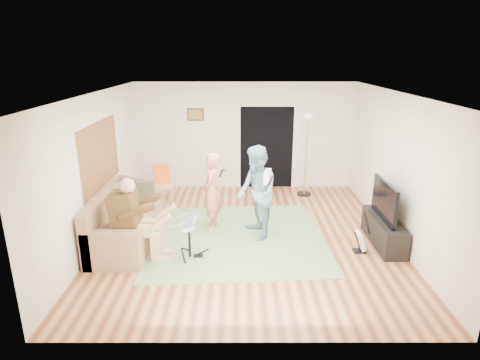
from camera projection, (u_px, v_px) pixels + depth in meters
name	position (u px, v px, depth m)	size (l,w,h in m)	color
floor	(247.00, 236.00, 7.74)	(6.00, 6.00, 0.00)	brown
walls	(247.00, 168.00, 7.33)	(5.50, 6.00, 2.70)	beige
ceiling	(248.00, 93.00, 6.92)	(6.00, 6.00, 0.00)	white
window_blinds	(100.00, 155.00, 7.46)	(2.05, 2.05, 0.00)	brown
doorway	(267.00, 148.00, 10.27)	(2.10, 2.10, 0.00)	black
picture_frame	(195.00, 115.00, 10.01)	(0.42, 0.03, 0.32)	#3F2314
area_rug	(236.00, 237.00, 7.65)	(3.29, 3.17, 0.02)	#62814F
sofa	(124.00, 225.00, 7.45)	(0.96, 2.32, 0.94)	#916B48
drummer	(138.00, 228.00, 6.75)	(0.93, 0.52, 1.43)	#4D3415
drum_kit	(189.00, 241.00, 6.83)	(0.39, 0.69, 0.71)	black
singer	(211.00, 192.00, 7.85)	(0.56, 0.37, 1.55)	#DB715F
microphone	(221.00, 173.00, 7.74)	(0.06, 0.06, 0.24)	black
guitarist	(256.00, 193.00, 7.43)	(0.86, 0.67, 1.77)	#7395A9
guitar_held	(268.00, 177.00, 7.33)	(0.12, 0.60, 0.26)	white
guitar_spare	(361.00, 240.00, 7.05)	(0.28, 0.25, 0.77)	black
torchiere_lamp	(307.00, 141.00, 9.60)	(0.36, 0.36, 1.99)	black
dining_chair	(164.00, 189.00, 9.43)	(0.48, 0.51, 0.88)	#D0B687
tv_cabinet	(384.00, 231.00, 7.35)	(0.40, 1.40, 0.50)	black
television	(384.00, 200.00, 7.16)	(0.06, 1.11, 0.69)	black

